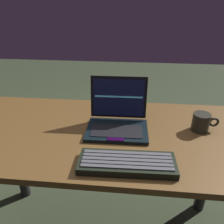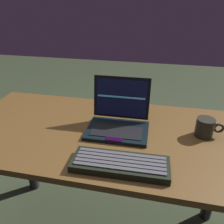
{
  "view_description": "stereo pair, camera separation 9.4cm",
  "coord_description": "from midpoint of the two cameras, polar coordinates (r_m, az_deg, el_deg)",
  "views": [
    {
      "loc": [
        0.13,
        -0.85,
        1.29
      ],
      "look_at": [
        0.05,
        -0.02,
        0.86
      ],
      "focal_mm": 35.84,
      "sensor_mm": 36.0,
      "label": 1
    },
    {
      "loc": [
        0.22,
        -0.83,
        1.29
      ],
      "look_at": [
        0.05,
        -0.02,
        0.86
      ],
      "focal_mm": 35.84,
      "sensor_mm": 36.0,
      "label": 2
    }
  ],
  "objects": [
    {
      "name": "desk",
      "position": [
        1.1,
        0.2,
        -11.18
      ],
      "size": [
        1.35,
        0.65,
        0.75
      ],
      "color": "#462F15",
      "rests_on": "ground"
    },
    {
      "name": "laptop_front",
      "position": [
        1.01,
        4.34,
        -2.18
      ],
      "size": [
        0.28,
        0.23,
        0.22
      ],
      "color": "black",
      "rests_on": "desk"
    },
    {
      "name": "external_keyboard",
      "position": [
        0.81,
        5.5,
        -13.16
      ],
      "size": [
        0.35,
        0.13,
        0.03
      ],
      "color": "black",
      "rests_on": "desk"
    },
    {
      "name": "coffee_mug",
      "position": [
        1.06,
        25.1,
        -3.68
      ],
      "size": [
        0.12,
        0.08,
        0.08
      ],
      "color": "black",
      "rests_on": "desk"
    }
  ]
}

